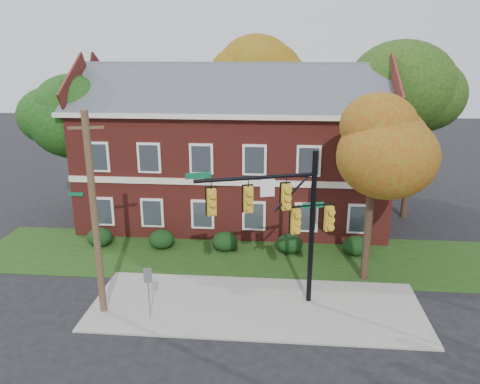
# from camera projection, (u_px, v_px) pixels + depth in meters

# --- Properties ---
(ground) EXTENTS (120.00, 120.00, 0.00)m
(ground) POSITION_uv_depth(u_px,v_px,m) (255.00, 320.00, 18.97)
(ground) COLOR black
(ground) RESTS_ON ground
(sidewalk) EXTENTS (14.00, 5.00, 0.08)m
(sidewalk) POSITION_uv_depth(u_px,v_px,m) (256.00, 306.00, 19.91)
(sidewalk) COLOR gray
(sidewalk) RESTS_ON ground
(grass_strip) EXTENTS (30.00, 6.00, 0.04)m
(grass_strip) POSITION_uv_depth(u_px,v_px,m) (261.00, 257.00, 24.68)
(grass_strip) COLOR #193811
(grass_strip) RESTS_ON ground
(apartment_building) EXTENTS (18.80, 8.80, 9.74)m
(apartment_building) POSITION_uv_depth(u_px,v_px,m) (234.00, 142.00, 29.05)
(apartment_building) COLOR maroon
(apartment_building) RESTS_ON ground
(hedge_far_left) EXTENTS (1.40, 1.26, 1.05)m
(hedge_far_left) POSITION_uv_depth(u_px,v_px,m) (100.00, 237.00, 25.94)
(hedge_far_left) COLOR black
(hedge_far_left) RESTS_ON ground
(hedge_left) EXTENTS (1.40, 1.26, 1.05)m
(hedge_left) POSITION_uv_depth(u_px,v_px,m) (162.00, 239.00, 25.65)
(hedge_left) COLOR black
(hedge_left) RESTS_ON ground
(hedge_center) EXTENTS (1.40, 1.26, 1.05)m
(hedge_center) POSITION_uv_depth(u_px,v_px,m) (225.00, 241.00, 25.36)
(hedge_center) COLOR black
(hedge_center) RESTS_ON ground
(hedge_right) EXTENTS (1.40, 1.26, 1.05)m
(hedge_right) POSITION_uv_depth(u_px,v_px,m) (290.00, 244.00, 25.08)
(hedge_right) COLOR black
(hedge_right) RESTS_ON ground
(hedge_far_right) EXTENTS (1.40, 1.26, 1.05)m
(hedge_far_right) POSITION_uv_depth(u_px,v_px,m) (356.00, 246.00, 24.79)
(hedge_far_right) COLOR black
(hedge_far_right) RESTS_ON ground
(tree_near_right) EXTENTS (4.50, 4.25, 8.58)m
(tree_near_right) POSITION_uv_depth(u_px,v_px,m) (381.00, 142.00, 20.26)
(tree_near_right) COLOR black
(tree_near_right) RESTS_ON ground
(tree_left_rear) EXTENTS (5.40, 5.10, 8.88)m
(tree_left_rear) POSITION_uv_depth(u_px,v_px,m) (72.00, 115.00, 28.29)
(tree_left_rear) COLOR black
(tree_left_rear) RESTS_ON ground
(tree_right_rear) EXTENTS (6.30, 5.95, 10.62)m
(tree_right_rear) POSITION_uv_depth(u_px,v_px,m) (423.00, 91.00, 28.02)
(tree_right_rear) COLOR black
(tree_right_rear) RESTS_ON ground
(tree_far_rear) EXTENTS (6.84, 6.46, 11.52)m
(tree_far_rear) POSITION_uv_depth(u_px,v_px,m) (262.00, 72.00, 35.27)
(tree_far_rear) COLOR black
(tree_far_rear) RESTS_ON ground
(traffic_signal) EXTENTS (5.81, 1.99, 6.75)m
(traffic_signal) POSITION_uv_depth(u_px,v_px,m) (284.00, 214.00, 18.73)
(traffic_signal) COLOR gray
(traffic_signal) RESTS_ON ground
(utility_pole) EXTENTS (1.29, 0.41, 8.40)m
(utility_pole) POSITION_uv_depth(u_px,v_px,m) (95.00, 216.00, 18.31)
(utility_pole) COLOR #4C3623
(utility_pole) RESTS_ON ground
(sign_post) EXTENTS (0.33, 0.07, 2.26)m
(sign_post) POSITION_uv_depth(u_px,v_px,m) (148.00, 285.00, 18.63)
(sign_post) COLOR slate
(sign_post) RESTS_ON ground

